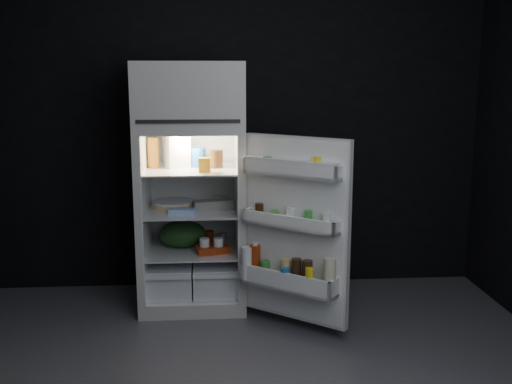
{
  "coord_description": "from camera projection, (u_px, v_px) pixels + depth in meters",
  "views": [
    {
      "loc": [
        -0.13,
        -3.02,
        1.69
      ],
      "look_at": [
        0.16,
        1.0,
        0.9
      ],
      "focal_mm": 42.0,
      "sensor_mm": 36.0,
      "label": 1
    }
  ],
  "objects": [
    {
      "name": "fridge_door",
      "position": [
        294.0,
        233.0,
        3.88
      ],
      "size": [
        0.68,
        0.6,
        1.22
      ],
      "color": "silver",
      "rests_on": "ground"
    },
    {
      "name": "egg_carton",
      "position": [
        213.0,
        205.0,
        4.35
      ],
      "size": [
        0.3,
        0.16,
        0.07
      ],
      "primitive_type": "cube",
      "rotation": [
        0.0,
        0.0,
        0.19
      ],
      "color": "gray",
      "rests_on": "refrigerator"
    },
    {
      "name": "wall_back",
      "position": [
        229.0,
        119.0,
        4.7
      ],
      "size": [
        4.0,
        0.0,
        2.7
      ],
      "primitive_type": "cube",
      "color": "black",
      "rests_on": "ground"
    },
    {
      "name": "small_can_red",
      "position": [
        210.0,
        236.0,
        4.6
      ],
      "size": [
        0.07,
        0.07,
        0.09
      ],
      "primitive_type": "cylinder",
      "rotation": [
        0.0,
        0.0,
        0.11
      ],
      "color": "maroon",
      "rests_on": "refrigerator"
    },
    {
      "name": "amber_bottle",
      "position": [
        153.0,
        153.0,
        4.33
      ],
      "size": [
        0.09,
        0.09,
        0.22
      ],
      "primitive_type": "cylinder",
      "rotation": [
        0.0,
        0.0,
        -0.04
      ],
      "color": "#B46E1C",
      "rests_on": "refrigerator"
    },
    {
      "name": "flat_package",
      "position": [
        183.0,
        212.0,
        4.21
      ],
      "size": [
        0.2,
        0.13,
        0.04
      ],
      "primitive_type": "cube",
      "rotation": [
        0.0,
        0.0,
        -0.22
      ],
      "color": "#9ABFEE",
      "rests_on": "refrigerator"
    },
    {
      "name": "wall_front",
      "position": [
        272.0,
        227.0,
        1.37
      ],
      "size": [
        4.0,
        0.0,
        2.7
      ],
      "primitive_type": "cube",
      "color": "black",
      "rests_on": "ground"
    },
    {
      "name": "wrapped_pkg",
      "position": [
        220.0,
        200.0,
        4.58
      ],
      "size": [
        0.13,
        0.11,
        0.05
      ],
      "primitive_type": "cube",
      "rotation": [
        0.0,
        0.0,
        -0.07
      ],
      "color": "beige",
      "rests_on": "refrigerator"
    },
    {
      "name": "produce_bag",
      "position": [
        182.0,
        234.0,
        4.47
      ],
      "size": [
        0.4,
        0.36,
        0.2
      ],
      "primitive_type": "ellipsoid",
      "rotation": [
        0.0,
        0.0,
        0.18
      ],
      "color": "#193815",
      "rests_on": "refrigerator"
    },
    {
      "name": "yogurt_tray",
      "position": [
        213.0,
        250.0,
        4.32
      ],
      "size": [
        0.26,
        0.18,
        0.05
      ],
      "primitive_type": "cube",
      "rotation": [
        0.0,
        0.0,
        0.26
      ],
      "color": "maroon",
      "rests_on": "refrigerator"
    },
    {
      "name": "pie",
      "position": [
        174.0,
        205.0,
        4.43
      ],
      "size": [
        0.32,
        0.32,
        0.04
      ],
      "primitive_type": "cylinder",
      "rotation": [
        0.0,
        0.0,
        0.02
      ],
      "color": "tan",
      "rests_on": "refrigerator"
    },
    {
      "name": "small_can_silver",
      "position": [
        223.0,
        239.0,
        4.54
      ],
      "size": [
        0.08,
        0.08,
        0.09
      ],
      "primitive_type": "cylinder",
      "rotation": [
        0.0,
        0.0,
        0.31
      ],
      "color": "silver",
      "rests_on": "refrigerator"
    },
    {
      "name": "jam_jar",
      "position": [
        217.0,
        159.0,
        4.35
      ],
      "size": [
        0.12,
        0.12,
        0.13
      ],
      "primitive_type": "cylinder",
      "rotation": [
        0.0,
        0.0,
        0.34
      ],
      "color": "black",
      "rests_on": "refrigerator"
    },
    {
      "name": "refrigerator",
      "position": [
        192.0,
        177.0,
        4.38
      ],
      "size": [
        0.76,
        0.71,
        1.78
      ],
      "color": "silver",
      "rests_on": "ground"
    },
    {
      "name": "milk_jug",
      "position": [
        177.0,
        151.0,
        4.37
      ],
      "size": [
        0.21,
        0.21,
        0.24
      ],
      "primitive_type": "cube",
      "rotation": [
        0.0,
        0.0,
        0.38
      ],
      "color": "white",
      "rests_on": "refrigerator"
    },
    {
      "name": "mayo_jar",
      "position": [
        198.0,
        157.0,
        4.39
      ],
      "size": [
        0.14,
        0.14,
        0.14
      ],
      "primitive_type": "cylinder",
      "rotation": [
        0.0,
        0.0,
        -0.26
      ],
      "color": "#1D5BA1",
      "rests_on": "refrigerator"
    },
    {
      "name": "small_carton",
      "position": [
        205.0,
        165.0,
        4.15
      ],
      "size": [
        0.09,
        0.07,
        0.1
      ],
      "primitive_type": "cube",
      "rotation": [
        0.0,
        0.0,
        -0.11
      ],
      "color": "orange",
      "rests_on": "refrigerator"
    }
  ]
}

